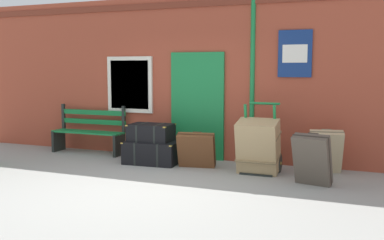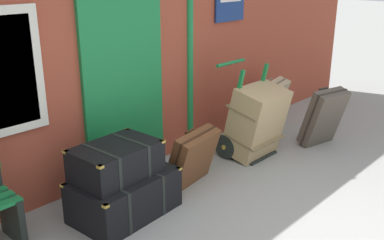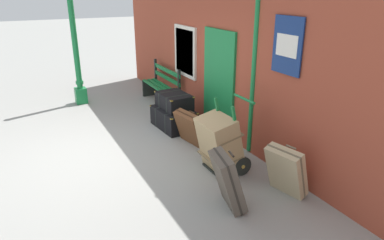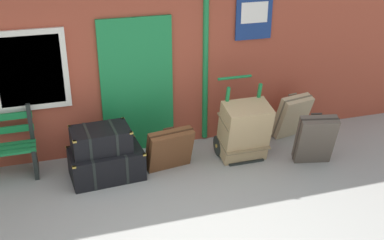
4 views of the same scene
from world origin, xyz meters
name	(u,v)px [view 1 (image 1 of 4)]	position (x,y,z in m)	size (l,w,h in m)	color
ground_plane	(138,189)	(0.00, 0.00, 0.00)	(60.00, 60.00, 0.00)	gray
brick_facade	(199,78)	(-0.01, 2.60, 1.60)	(10.40, 0.35, 3.20)	#9E422D
platform_bench	(89,132)	(-2.33, 2.16, 0.44)	(1.60, 0.43, 1.01)	#197A3D
steamer_trunk_base	(152,152)	(-0.61, 1.71, 0.21)	(1.05, 0.72, 0.43)	black
steamer_trunk_middle	(151,132)	(-0.65, 1.75, 0.58)	(0.84, 0.59, 0.33)	black
porters_trolley	(260,156)	(1.45, 1.77, 0.27)	(0.71, 0.62, 1.19)	black
large_brown_trunk	(258,146)	(1.45, 1.60, 0.48)	(0.70, 0.62, 0.95)	tan
suitcase_tan	(196,150)	(0.31, 1.65, 0.32)	(0.71, 0.46, 0.65)	brown
suitcase_cream	(325,151)	(2.51, 2.07, 0.38)	(0.62, 0.52, 0.76)	tan
suitcase_oxblood	(312,160)	(2.39, 1.15, 0.40)	(0.62, 0.53, 0.81)	#51473D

